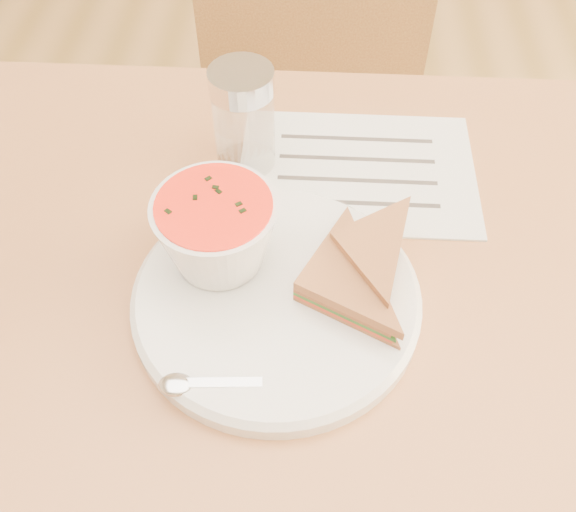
# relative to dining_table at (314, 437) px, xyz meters

# --- Properties ---
(dining_table) EXTENTS (1.00, 0.70, 0.75)m
(dining_table) POSITION_rel_dining_table_xyz_m (0.00, 0.00, 0.00)
(dining_table) COLOR brown
(dining_table) RESTS_ON floor
(chair_far) EXTENTS (0.44, 0.44, 0.94)m
(chair_far) POSITION_rel_dining_table_xyz_m (-0.02, 0.47, 0.09)
(chair_far) COLOR brown
(chair_far) RESTS_ON floor
(plate) EXTENTS (0.29, 0.29, 0.02)m
(plate) POSITION_rel_dining_table_xyz_m (-0.05, -0.02, 0.38)
(plate) COLOR white
(plate) RESTS_ON dining_table
(soup_bowl) EXTENTS (0.14, 0.14, 0.08)m
(soup_bowl) POSITION_rel_dining_table_xyz_m (-0.10, 0.01, 0.43)
(soup_bowl) COLOR white
(soup_bowl) RESTS_ON plate
(sandwich_half_a) EXTENTS (0.15, 0.15, 0.03)m
(sandwich_half_a) POSITION_rel_dining_table_xyz_m (-0.03, -0.03, 0.41)
(sandwich_half_a) COLOR #A15E38
(sandwich_half_a) RESTS_ON plate
(sandwich_half_b) EXTENTS (0.13, 0.13, 0.03)m
(sandwich_half_b) POSITION_rel_dining_table_xyz_m (0.00, 0.02, 0.42)
(sandwich_half_b) COLOR #A15E38
(sandwich_half_b) RESTS_ON plate
(spoon) EXTENTS (0.15, 0.04, 0.01)m
(spoon) POSITION_rel_dining_table_xyz_m (-0.08, -0.12, 0.40)
(spoon) COLOR silver
(spoon) RESTS_ON plate
(paper_menu) EXTENTS (0.27, 0.20, 0.00)m
(paper_menu) POSITION_rel_dining_table_xyz_m (0.03, 0.16, 0.38)
(paper_menu) COLOR white
(paper_menu) RESTS_ON dining_table
(condiment_shaker) EXTENTS (0.08, 0.08, 0.12)m
(condiment_shaker) POSITION_rel_dining_table_xyz_m (-0.10, 0.17, 0.44)
(condiment_shaker) COLOR silver
(condiment_shaker) RESTS_ON dining_table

